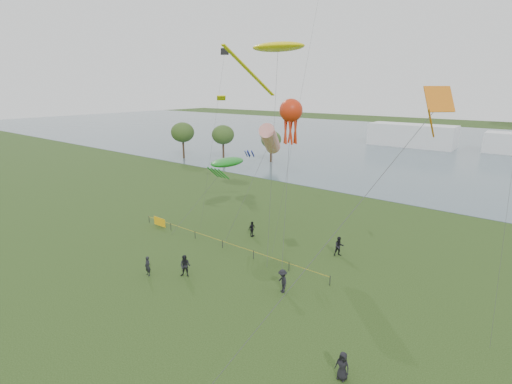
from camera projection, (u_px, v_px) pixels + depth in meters
The scene contains 17 objects.
ground_plane at pixel (157, 351), 22.90m from camera, with size 400.00×400.00×0.00m, color #1E3511.
lake at pixel (462, 148), 98.90m from camera, with size 400.00×120.00×0.08m, color slate.
pavilion_left at pixel (412, 135), 101.36m from camera, with size 22.00×8.00×6.00m, color white.
trees at pixel (217, 135), 81.62m from camera, with size 23.12×13.34×8.14m.
fence at pixel (182, 229), 41.04m from camera, with size 24.07×0.07×1.05m.
spectator_a at pixel (185, 266), 31.71m from camera, with size 0.95×0.74×1.95m, color black.
spectator_b at pixel (282, 281), 29.25m from camera, with size 1.26×0.72×1.95m, color black.
spectator_c at pixel (252, 229), 40.28m from camera, with size 1.01×0.42×1.73m, color black.
spectator_d at pixel (342, 366), 20.51m from camera, with size 0.83×0.54×1.70m, color black.
spectator_f at pixel (148, 266), 31.93m from camera, with size 0.63×0.41×1.73m, color black.
spectator_g at pixel (339, 246), 35.61m from camera, with size 0.94×0.73×1.93m, color black.
kite_stingray at pixel (277, 47), 34.87m from camera, with size 6.18×10.20×19.82m.
kite_windsock at pixel (270, 139), 39.18m from camera, with size 4.16×8.64×12.27m.
kite_creature at pixel (227, 162), 42.62m from camera, with size 3.80×9.23×7.88m.
kite_octopus at pixel (291, 112), 32.11m from camera, with size 3.58×5.88×14.79m.
kite_delta at pixel (422, 122), 16.29m from camera, with size 8.14×11.40×15.79m.
small_kites at pixel (380, 0), 27.72m from camera, with size 35.09×12.37×9.89m.
Camera 1 is at (16.70, -11.52, 15.73)m, focal length 26.00 mm.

